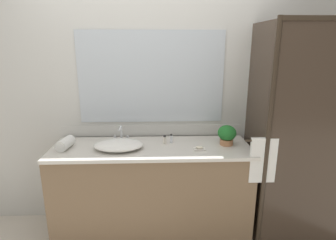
{
  "coord_description": "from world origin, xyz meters",
  "views": [
    {
      "loc": [
        0.06,
        -2.35,
        1.8
      ],
      "look_at": [
        0.15,
        0.0,
        1.15
      ],
      "focal_mm": 29.44,
      "sensor_mm": 36.0,
      "label": 1
    }
  ],
  "objects": [
    {
      "name": "amenity_bottle_lotion",
      "position": [
        0.12,
        0.08,
        0.94
      ],
      "size": [
        0.03,
        0.03,
        0.08
      ],
      "color": "silver",
      "rests_on": "vanity_cabinet"
    },
    {
      "name": "vanity_cabinet",
      "position": [
        0.0,
        0.01,
        0.45
      ],
      "size": [
        1.8,
        0.58,
        0.9
      ],
      "color": "brown",
      "rests_on": "ground_plane"
    },
    {
      "name": "wall_back_with_mirror",
      "position": [
        0.0,
        0.34,
        1.3
      ],
      "size": [
        4.4,
        0.06,
        2.6
      ],
      "color": "silver",
      "rests_on": "ground_plane"
    },
    {
      "name": "potted_plant",
      "position": [
        0.69,
        0.03,
        1.0
      ],
      "size": [
        0.17,
        0.17,
        0.18
      ],
      "color": "#B77A51",
      "rests_on": "vanity_cabinet"
    },
    {
      "name": "ground_plane",
      "position": [
        0.0,
        0.0,
        0.0
      ],
      "size": [
        8.0,
        8.0,
        0.0
      ],
      "primitive_type": "plane",
      "color": "beige"
    },
    {
      "name": "faucet",
      "position": [
        -0.29,
        0.14,
        0.95
      ],
      "size": [
        0.17,
        0.14,
        0.16
      ],
      "color": "silver",
      "rests_on": "vanity_cabinet"
    },
    {
      "name": "rolled_towel_near_edge",
      "position": [
        -0.76,
        -0.02,
        0.95
      ],
      "size": [
        0.13,
        0.21,
        0.1
      ],
      "primitive_type": "cylinder",
      "rotation": [
        1.57,
        0.0,
        -0.17
      ],
      "color": "white",
      "rests_on": "vanity_cabinet"
    },
    {
      "name": "sink_basin",
      "position": [
        -0.29,
        -0.04,
        0.94
      ],
      "size": [
        0.44,
        0.31,
        0.07
      ],
      "primitive_type": "ellipsoid",
      "color": "white",
      "rests_on": "vanity_cabinet"
    },
    {
      "name": "soap_dish",
      "position": [
        0.42,
        -0.09,
        0.91
      ],
      "size": [
        0.1,
        0.07,
        0.04
      ],
      "color": "silver",
      "rests_on": "vanity_cabinet"
    },
    {
      "name": "amenity_bottle_conditioner",
      "position": [
        0.18,
        0.1,
        0.94
      ],
      "size": [
        0.02,
        0.02,
        0.09
      ],
      "color": "silver",
      "rests_on": "vanity_cabinet"
    },
    {
      "name": "shower_enclosure",
      "position": [
        1.27,
        -0.19,
        1.02
      ],
      "size": [
        1.2,
        0.59,
        2.0
      ],
      "color": "#2D2319",
      "rests_on": "ground_plane"
    }
  ]
}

